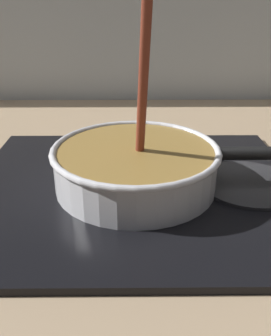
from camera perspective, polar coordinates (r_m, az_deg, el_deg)
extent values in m
cube|color=#9E8466|center=(0.50, -12.58, -16.31)|extent=(2.40, 1.60, 0.04)
cube|color=silver|center=(1.16, -6.05, 23.70)|extent=(2.40, 0.02, 0.55)
cube|color=black|center=(0.63, 0.00, -3.16)|extent=(0.56, 0.48, 0.01)
torus|color=#592D0C|center=(0.63, 0.00, -2.36)|extent=(0.16, 0.16, 0.01)
cylinder|color=#262628|center=(0.66, 16.93, -2.26)|extent=(0.17, 0.17, 0.01)
cylinder|color=silver|center=(0.61, 0.00, 0.00)|extent=(0.26, 0.26, 0.07)
cylinder|color=olive|center=(0.61, 0.00, 0.34)|extent=(0.25, 0.25, 0.06)
torus|color=silver|center=(0.60, 0.00, 2.81)|extent=(0.28, 0.28, 0.01)
cylinder|color=black|center=(0.64, 17.73, 2.15)|extent=(0.12, 0.02, 0.02)
cylinder|color=#EDD88C|center=(0.65, -4.84, 3.40)|extent=(0.03, 0.03, 0.01)
cylinder|color=#E5CC7A|center=(0.60, 4.36, 1.74)|extent=(0.03, 0.03, 0.01)
cylinder|color=#EDD88C|center=(0.63, -1.24, 2.84)|extent=(0.03, 0.03, 0.01)
cylinder|color=beige|center=(0.57, 6.47, -0.01)|extent=(0.04, 0.04, 0.01)
cylinder|color=beige|center=(0.60, -9.19, 1.35)|extent=(0.03, 0.03, 0.01)
cylinder|color=beige|center=(0.54, 1.84, -1.40)|extent=(0.03, 0.03, 0.01)
cylinder|color=#E5CC7A|center=(0.65, 4.11, 3.44)|extent=(0.03, 0.03, 0.01)
cylinder|color=maroon|center=(0.53, 1.17, 12.87)|extent=(0.02, 0.09, 0.27)
cube|color=brown|center=(0.61, 0.60, 1.57)|extent=(0.03, 0.05, 0.01)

